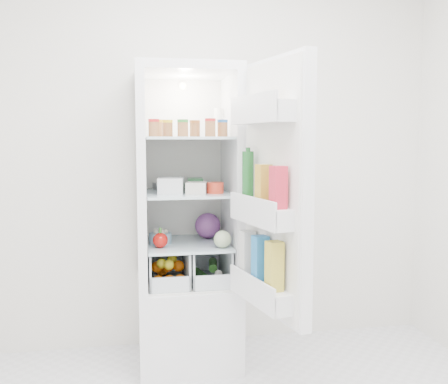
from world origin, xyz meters
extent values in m
cube|color=silver|center=(0.00, 1.50, 1.30)|extent=(3.00, 0.02, 2.60)
cube|color=white|center=(-0.20, 1.21, 0.25)|extent=(0.60, 0.60, 0.50)
cube|color=white|center=(-0.20, 1.21, 1.77)|extent=(0.60, 0.60, 0.05)
cube|color=white|center=(-0.20, 1.49, 1.12)|extent=(0.60, 0.05, 1.25)
cube|color=white|center=(-0.47, 1.21, 1.12)|extent=(0.05, 0.60, 1.25)
cube|color=white|center=(0.07, 1.21, 1.12)|extent=(0.05, 0.60, 1.25)
cube|color=white|center=(-0.20, 1.46, 1.12)|extent=(0.50, 0.01, 1.25)
sphere|color=white|center=(-0.20, 1.42, 1.71)|extent=(0.05, 0.05, 0.05)
cube|color=silver|center=(-0.20, 1.19, 0.74)|extent=(0.49, 0.53, 0.01)
cube|color=silver|center=(-0.20, 1.19, 1.05)|extent=(0.49, 0.53, 0.02)
cube|color=silver|center=(-0.20, 1.19, 1.38)|extent=(0.49, 0.53, 0.02)
cylinder|color=#B21919|center=(-0.40, 1.05, 1.43)|extent=(0.06, 0.06, 0.08)
cylinder|color=gold|center=(-0.32, 1.10, 1.43)|extent=(0.06, 0.06, 0.08)
cylinder|color=#267226|center=(-0.24, 1.02, 1.43)|extent=(0.06, 0.06, 0.08)
cylinder|color=brown|center=(-0.16, 1.12, 1.43)|extent=(0.06, 0.06, 0.08)
cylinder|color=#B21919|center=(-0.08, 1.05, 1.43)|extent=(0.06, 0.06, 0.08)
cylinder|color=#194C8C|center=(0.00, 1.10, 1.43)|extent=(0.06, 0.06, 0.08)
cylinder|color=#BF8C19|center=(-0.36, 1.28, 1.43)|extent=(0.06, 0.06, 0.08)
cylinder|color=white|center=(0.01, 1.33, 1.48)|extent=(0.06, 0.06, 0.18)
cube|color=silver|center=(-0.30, 1.12, 1.10)|extent=(0.17, 0.17, 0.09)
cube|color=beige|center=(-0.16, 1.08, 1.09)|extent=(0.14, 0.14, 0.07)
cylinder|color=red|center=(-0.05, 1.08, 1.09)|extent=(0.10, 0.10, 0.06)
cube|color=silver|center=(-0.30, 1.37, 1.08)|extent=(0.20, 0.17, 0.04)
cube|color=#3D864C|center=(-0.14, 1.31, 1.09)|extent=(0.10, 0.13, 0.07)
sphere|color=#501C53|center=(-0.06, 1.30, 0.83)|extent=(0.16, 0.16, 0.16)
sphere|color=#B6100B|center=(-0.37, 1.07, 0.79)|extent=(0.09, 0.09, 0.09)
cylinder|color=#7BA1B8|center=(-0.36, 1.19, 0.78)|extent=(0.17, 0.17, 0.06)
sphere|color=#A6B98A|center=(-0.02, 1.00, 0.80)|extent=(0.10, 0.10, 0.10)
sphere|color=orange|center=(-0.39, 1.06, 0.55)|extent=(0.07, 0.07, 0.07)
sphere|color=orange|center=(-0.32, 1.06, 0.55)|extent=(0.07, 0.07, 0.07)
sphere|color=orange|center=(-0.26, 1.06, 0.55)|extent=(0.07, 0.07, 0.07)
sphere|color=orange|center=(-0.39, 1.19, 0.61)|extent=(0.07, 0.07, 0.07)
sphere|color=orange|center=(-0.32, 1.19, 0.61)|extent=(0.07, 0.07, 0.07)
sphere|color=orange|center=(-0.26, 1.19, 0.61)|extent=(0.07, 0.07, 0.07)
sphere|color=orange|center=(-0.35, 1.31, 0.55)|extent=(0.07, 0.07, 0.07)
sphere|color=yellow|center=(-0.36, 1.12, 0.64)|extent=(0.06, 0.06, 0.06)
sphere|color=yellow|center=(-0.29, 1.24, 0.64)|extent=(0.06, 0.06, 0.06)
sphere|color=yellow|center=(-0.32, 1.08, 0.64)|extent=(0.06, 0.06, 0.06)
cylinder|color=#21511B|center=(-0.12, 1.19, 0.54)|extent=(0.09, 0.21, 0.05)
cylinder|color=#21511B|center=(-0.04, 1.24, 0.59)|extent=(0.08, 0.21, 0.05)
sphere|color=white|center=(-0.08, 1.06, 0.54)|extent=(0.05, 0.05, 0.05)
sphere|color=white|center=(-0.03, 1.08, 0.57)|extent=(0.05, 0.05, 0.05)
cube|color=white|center=(0.19, 0.62, 1.12)|extent=(0.19, 0.60, 1.30)
cube|color=white|center=(0.16, 0.62, 1.12)|extent=(0.13, 0.55, 1.26)
cube|color=white|center=(0.11, 0.61, 1.50)|extent=(0.21, 0.51, 0.10)
cube|color=white|center=(0.11, 0.61, 1.00)|extent=(0.21, 0.51, 0.10)
cube|color=white|center=(0.11, 0.61, 0.60)|extent=(0.21, 0.51, 0.10)
sphere|color=#A8784B|center=(0.13, 0.49, 1.56)|extent=(0.05, 0.05, 0.05)
sphere|color=#A8784B|center=(0.11, 0.56, 1.56)|extent=(0.05, 0.05, 0.05)
sphere|color=#A8784B|center=(0.10, 0.64, 1.56)|extent=(0.05, 0.05, 0.05)
cylinder|color=#175320|center=(0.07, 0.75, 1.18)|extent=(0.06, 0.06, 0.26)
cube|color=gold|center=(0.11, 0.57, 1.15)|extent=(0.08, 0.08, 0.20)
cube|color=red|center=(0.14, 0.43, 1.15)|extent=(0.08, 0.08, 0.20)
cube|color=silver|center=(0.07, 0.75, 0.77)|extent=(0.08, 0.08, 0.24)
cube|color=#277BC4|center=(0.10, 0.60, 0.77)|extent=(0.08, 0.08, 0.24)
cube|color=gold|center=(0.14, 0.46, 0.77)|extent=(0.08, 0.08, 0.24)
camera|label=1|loc=(-0.51, -1.79, 1.37)|focal=40.00mm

